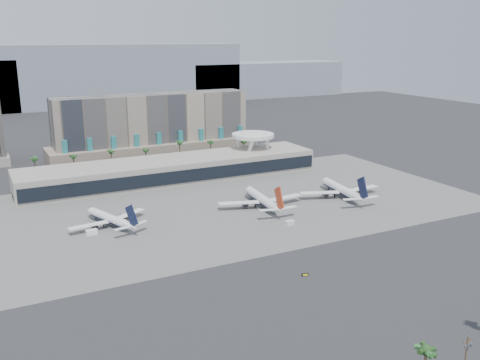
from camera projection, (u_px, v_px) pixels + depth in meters
name	position (u px, v px, depth m)	size (l,w,h in m)	color
ground	(269.00, 244.00, 210.57)	(900.00, 900.00, 0.00)	#232326
apron_pad	(212.00, 206.00, 257.91)	(260.00, 130.00, 0.06)	#5B5B59
mountain_ridge	(88.00, 80.00, 619.60)	(680.00, 60.00, 70.00)	gray
hotel	(153.00, 132.00, 360.71)	(140.00, 30.00, 42.00)	tan
terminal	(173.00, 168.00, 303.44)	(170.00, 32.50, 14.50)	#A8A294
saucer_structure	(253.00, 138.00, 329.64)	(26.00, 26.00, 21.89)	white
palm_row	(164.00, 149.00, 335.73)	(157.80, 2.80, 13.10)	brown
utility_pole	(466.00, 355.00, 125.10)	(3.20, 0.85, 12.00)	#4C3826
airliner_left	(110.00, 219.00, 229.65)	(35.84, 37.04, 13.33)	white
airliner_centre	(262.00, 199.00, 254.96)	(43.01, 44.46, 15.36)	white
airliner_right	(342.00, 190.00, 270.62)	(43.88, 45.44, 15.73)	white
service_vehicle_a	(92.00, 232.00, 220.01)	(4.51, 2.20, 2.20)	white
service_vehicle_b	(290.00, 223.00, 231.42)	(3.97, 2.27, 2.04)	silver
taxiway_sign	(305.00, 275.00, 182.24)	(2.39, 0.96, 1.09)	black
near_palm_a	(426.00, 355.00, 123.53)	(6.00, 6.00, 10.66)	brown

